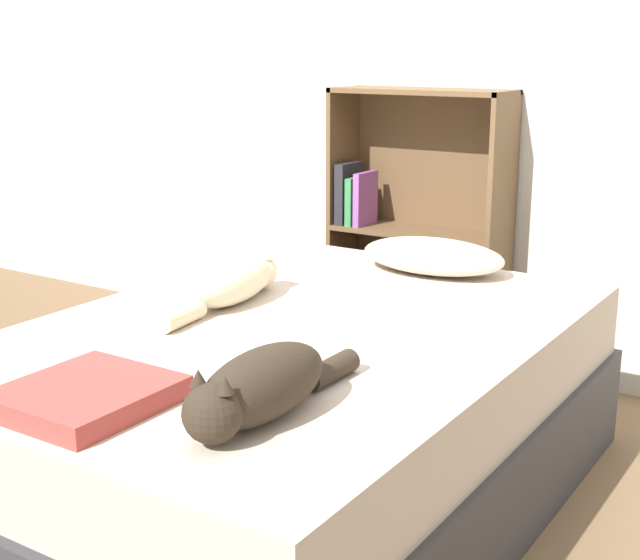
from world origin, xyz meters
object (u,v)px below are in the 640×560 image
object	(u,v)px
bed	(293,418)
cat_dark	(259,388)
pillow	(433,256)
cat_light	(233,282)
bookshelf	(418,227)

from	to	relation	value
bed	cat_dark	distance (m)	0.75
pillow	cat_light	world-z (taller)	cat_light
pillow	cat_light	size ratio (longest dim) A/B	0.90
cat_light	pillow	bearing A→B (deg)	-33.07
pillow	bookshelf	size ratio (longest dim) A/B	0.45
cat_dark	bookshelf	bearing A→B (deg)	-161.79
cat_light	bookshelf	size ratio (longest dim) A/B	0.50
bed	pillow	distance (m)	0.84
cat_dark	bookshelf	world-z (taller)	bookshelf
bed	bookshelf	xyz separation A→B (m)	(-0.27, 1.31, 0.31)
bed	bookshelf	bearing A→B (deg)	101.83
cat_light	cat_dark	xyz separation A→B (m)	(0.60, -0.67, 0.01)
cat_light	cat_dark	bearing A→B (deg)	-144.20
bed	cat_light	bearing A→B (deg)	161.25
cat_light	bed	bearing A→B (deg)	-114.92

